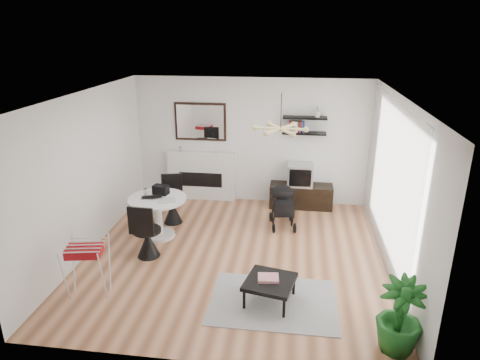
# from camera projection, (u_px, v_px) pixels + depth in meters

# --- Properties ---
(floor) EXTENTS (5.00, 5.00, 0.00)m
(floor) POSITION_uv_depth(u_px,v_px,m) (235.00, 255.00, 7.29)
(floor) COLOR brown
(floor) RESTS_ON ground
(ceiling) EXTENTS (5.00, 5.00, 0.00)m
(ceiling) POSITION_uv_depth(u_px,v_px,m) (234.00, 96.00, 6.37)
(ceiling) COLOR white
(ceiling) RESTS_ON wall_back
(wall_back) EXTENTS (5.00, 0.00, 5.00)m
(wall_back) POSITION_uv_depth(u_px,v_px,m) (251.00, 141.00, 9.16)
(wall_back) COLOR white
(wall_back) RESTS_ON floor
(wall_left) EXTENTS (0.00, 5.00, 5.00)m
(wall_left) POSITION_uv_depth(u_px,v_px,m) (87.00, 174.00, 7.14)
(wall_left) COLOR white
(wall_left) RESTS_ON floor
(wall_right) EXTENTS (0.00, 5.00, 5.00)m
(wall_right) POSITION_uv_depth(u_px,v_px,m) (396.00, 188.00, 6.52)
(wall_right) COLOR white
(wall_right) RESTS_ON floor
(sheer_curtain) EXTENTS (0.04, 3.60, 2.60)m
(sheer_curtain) POSITION_uv_depth(u_px,v_px,m) (387.00, 183.00, 6.71)
(sheer_curtain) COLOR white
(sheer_curtain) RESTS_ON wall_right
(fireplace) EXTENTS (1.50, 0.17, 2.16)m
(fireplace) POSITION_uv_depth(u_px,v_px,m) (201.00, 170.00, 9.45)
(fireplace) COLOR white
(fireplace) RESTS_ON floor
(shelf_lower) EXTENTS (0.90, 0.25, 0.04)m
(shelf_lower) POSITION_uv_depth(u_px,v_px,m) (304.00, 133.00, 8.82)
(shelf_lower) COLOR black
(shelf_lower) RESTS_ON wall_back
(shelf_upper) EXTENTS (0.90, 0.25, 0.04)m
(shelf_upper) POSITION_uv_depth(u_px,v_px,m) (305.00, 118.00, 8.71)
(shelf_upper) COLOR black
(shelf_upper) RESTS_ON wall_back
(pendant_lamp) EXTENTS (0.90, 0.90, 0.10)m
(pendant_lamp) POSITION_uv_depth(u_px,v_px,m) (281.00, 129.00, 6.75)
(pendant_lamp) COLOR tan
(pendant_lamp) RESTS_ON ceiling
(tv_console) EXTENTS (1.32, 0.46, 0.50)m
(tv_console) POSITION_uv_depth(u_px,v_px,m) (301.00, 196.00, 9.17)
(tv_console) COLOR black
(tv_console) RESTS_ON floor
(crt_tv) EXTENTS (0.53, 0.46, 0.46)m
(crt_tv) POSITION_uv_depth(u_px,v_px,m) (300.00, 175.00, 9.01)
(crt_tv) COLOR #BBBCBE
(crt_tv) RESTS_ON tv_console
(dining_table) EXTENTS (1.05, 1.05, 0.77)m
(dining_table) POSITION_uv_depth(u_px,v_px,m) (158.00, 211.00, 7.77)
(dining_table) COLOR white
(dining_table) RESTS_ON floor
(laptop) EXTENTS (0.42, 0.34, 0.03)m
(laptop) POSITION_uv_depth(u_px,v_px,m) (152.00, 198.00, 7.63)
(laptop) COLOR black
(laptop) RESTS_ON dining_table
(black_bag) EXTENTS (0.31, 0.23, 0.17)m
(black_bag) POSITION_uv_depth(u_px,v_px,m) (161.00, 190.00, 7.84)
(black_bag) COLOR black
(black_bag) RESTS_ON dining_table
(newspaper) EXTENTS (0.39, 0.36, 0.01)m
(newspaper) POSITION_uv_depth(u_px,v_px,m) (166.00, 200.00, 7.56)
(newspaper) COLOR silver
(newspaper) RESTS_ON dining_table
(drinking_glass) EXTENTS (0.06, 0.06, 0.10)m
(drinking_glass) POSITION_uv_depth(u_px,v_px,m) (145.00, 191.00, 7.84)
(drinking_glass) COLOR white
(drinking_glass) RESTS_ON dining_table
(chair_far) EXTENTS (0.48, 0.49, 0.95)m
(chair_far) POSITION_uv_depth(u_px,v_px,m) (173.00, 208.00, 8.43)
(chair_far) COLOR black
(chair_far) RESTS_ON floor
(chair_near) EXTENTS (0.47, 0.48, 0.98)m
(chair_near) POSITION_uv_depth(u_px,v_px,m) (147.00, 240.00, 7.14)
(chair_near) COLOR black
(chair_near) RESTS_ON floor
(drying_rack) EXTENTS (0.64, 0.61, 0.83)m
(drying_rack) POSITION_uv_depth(u_px,v_px,m) (88.00, 269.00, 6.06)
(drying_rack) COLOR white
(drying_rack) RESTS_ON floor
(stroller) EXTENTS (0.56, 0.77, 0.89)m
(stroller) POSITION_uv_depth(u_px,v_px,m) (283.00, 207.00, 8.26)
(stroller) COLOR black
(stroller) RESTS_ON floor
(rug) EXTENTS (1.78, 1.28, 0.01)m
(rug) POSITION_uv_depth(u_px,v_px,m) (273.00, 302.00, 6.04)
(rug) COLOR gray
(rug) RESTS_ON floor
(coffee_table) EXTENTS (0.78, 0.78, 0.34)m
(coffee_table) POSITION_uv_depth(u_px,v_px,m) (270.00, 282.00, 5.96)
(coffee_table) COLOR black
(coffee_table) RESTS_ON rug
(magazines) EXTENTS (0.31, 0.25, 0.04)m
(magazines) POSITION_uv_depth(u_px,v_px,m) (268.00, 278.00, 5.96)
(magazines) COLOR #DF3748
(magazines) RESTS_ON coffee_table
(potted_plant) EXTENTS (0.64, 0.64, 0.96)m
(potted_plant) POSITION_uv_depth(u_px,v_px,m) (400.00, 316.00, 5.01)
(potted_plant) COLOR #195A1C
(potted_plant) RESTS_ON floor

